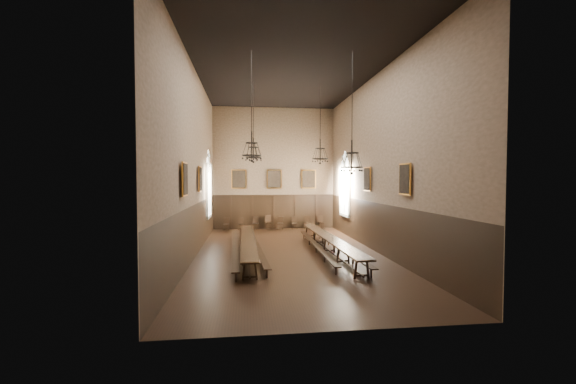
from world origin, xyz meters
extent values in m
cube|color=black|center=(0.00, 0.00, -0.01)|extent=(9.00, 18.00, 0.02)
cube|color=black|center=(0.00, 0.00, 9.01)|extent=(9.00, 18.00, 0.02)
cube|color=#8D7157|center=(0.00, 9.01, 4.50)|extent=(9.00, 0.02, 9.00)
cube|color=#8D7157|center=(0.00, -9.01, 4.50)|extent=(9.00, 0.02, 9.00)
cube|color=#8D7157|center=(-4.51, 0.00, 4.50)|extent=(0.02, 18.00, 9.00)
cube|color=#8D7157|center=(4.51, 0.00, 4.50)|extent=(0.02, 18.00, 9.00)
cube|color=black|center=(-1.99, 0.07, 0.74)|extent=(0.78, 9.88, 0.07)
cube|color=black|center=(2.06, -0.03, 0.77)|extent=(1.00, 10.37, 0.07)
cube|color=black|center=(-2.59, 0.18, 0.44)|extent=(0.61, 10.32, 0.05)
cube|color=black|center=(-1.54, 0.08, 0.39)|extent=(0.78, 9.23, 0.05)
cube|color=black|center=(1.42, 0.10, 0.39)|extent=(0.41, 9.11, 0.05)
cube|color=black|center=(2.52, -0.23, 0.40)|extent=(0.40, 9.52, 0.05)
cube|color=black|center=(-3.51, 8.51, 0.43)|extent=(0.42, 0.42, 0.05)
cube|color=black|center=(-3.51, 8.68, 0.66)|extent=(0.40, 0.07, 0.47)
cube|color=black|center=(-2.47, 8.50, 0.41)|extent=(0.40, 0.40, 0.05)
cube|color=black|center=(-2.47, 8.66, 0.64)|extent=(0.38, 0.06, 0.45)
cube|color=black|center=(-1.42, 8.60, 0.43)|extent=(0.51, 0.51, 0.05)
cube|color=black|center=(-1.42, 8.77, 0.67)|extent=(0.40, 0.16, 0.48)
cube|color=black|center=(-0.43, 8.57, 0.49)|extent=(0.54, 0.54, 0.05)
cube|color=black|center=(-0.43, 8.77, 0.76)|extent=(0.45, 0.14, 0.54)
cube|color=black|center=(0.41, 8.47, 0.44)|extent=(0.48, 0.48, 0.05)
cube|color=black|center=(0.41, 8.65, 0.69)|extent=(0.41, 0.12, 0.49)
cube|color=black|center=(1.48, 8.57, 0.42)|extent=(0.42, 0.42, 0.05)
cube|color=black|center=(1.48, 8.74, 0.65)|extent=(0.39, 0.07, 0.46)
cube|color=black|center=(2.41, 8.57, 0.46)|extent=(0.51, 0.51, 0.05)
cube|color=black|center=(2.41, 8.75, 0.71)|extent=(0.43, 0.13, 0.51)
cube|color=black|center=(3.49, 8.48, 0.45)|extent=(0.49, 0.49, 0.05)
cube|color=black|center=(3.49, 8.66, 0.70)|extent=(0.42, 0.11, 0.50)
cylinder|color=black|center=(-1.66, 2.25, 7.48)|extent=(0.03, 0.03, 3.04)
torus|color=black|center=(-1.66, 2.25, 4.88)|extent=(0.88, 0.88, 0.05)
torus|color=black|center=(-1.66, 2.25, 5.45)|extent=(0.56, 0.56, 0.04)
cylinder|color=black|center=(-1.66, 2.25, 5.34)|extent=(0.06, 0.06, 1.24)
cylinder|color=black|center=(2.07, 2.25, 7.47)|extent=(0.03, 0.03, 3.06)
torus|color=black|center=(2.07, 2.25, 4.84)|extent=(0.89, 0.89, 0.05)
torus|color=black|center=(2.07, 2.25, 5.42)|extent=(0.57, 0.57, 0.04)
cylinder|color=black|center=(2.07, 2.25, 5.31)|extent=(0.06, 0.06, 1.26)
cylinder|color=black|center=(-1.83, -2.52, 7.33)|extent=(0.03, 0.03, 3.33)
torus|color=black|center=(-1.83, -2.52, 4.68)|extent=(0.80, 0.80, 0.05)
torus|color=black|center=(-1.83, -2.52, 5.20)|extent=(0.51, 0.51, 0.04)
cylinder|color=black|center=(-1.83, -2.52, 5.10)|extent=(0.06, 0.06, 1.13)
cylinder|color=black|center=(2.32, -2.91, 7.17)|extent=(0.03, 0.03, 3.67)
torus|color=black|center=(2.32, -2.91, 4.19)|extent=(0.92, 0.92, 0.05)
torus|color=black|center=(2.32, -2.91, 4.79)|extent=(0.58, 0.58, 0.04)
cylinder|color=black|center=(2.32, -2.91, 4.68)|extent=(0.06, 0.06, 1.30)
cube|color=gold|center=(-2.60, 8.88, 3.70)|extent=(1.10, 0.12, 1.40)
cube|color=black|center=(-2.60, 8.88, 3.70)|extent=(0.98, 0.02, 1.28)
cube|color=gold|center=(0.00, 8.88, 3.70)|extent=(1.10, 0.12, 1.40)
cube|color=black|center=(0.00, 8.88, 3.70)|extent=(0.98, 0.02, 1.28)
cube|color=gold|center=(2.60, 8.88, 3.70)|extent=(1.10, 0.12, 1.40)
cube|color=black|center=(2.60, 8.88, 3.70)|extent=(0.98, 0.02, 1.28)
cube|color=gold|center=(-4.38, 1.00, 3.70)|extent=(0.12, 1.00, 1.30)
cube|color=black|center=(-4.38, 1.00, 3.70)|extent=(0.02, 0.88, 1.18)
cube|color=gold|center=(-4.38, -3.50, 3.70)|extent=(0.12, 1.00, 1.30)
cube|color=black|center=(-4.38, -3.50, 3.70)|extent=(0.02, 0.88, 1.18)
cube|color=gold|center=(4.38, 1.00, 3.70)|extent=(0.12, 1.00, 1.30)
cube|color=black|center=(4.38, 1.00, 3.70)|extent=(0.02, 0.88, 1.18)
cube|color=gold|center=(4.38, -3.50, 3.70)|extent=(0.12, 1.00, 1.30)
cube|color=black|center=(4.38, -3.50, 3.70)|extent=(0.02, 0.88, 1.18)
camera|label=1|loc=(-2.06, -17.24, 3.70)|focal=22.00mm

